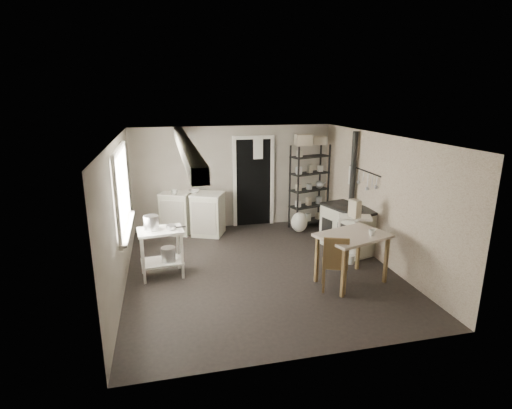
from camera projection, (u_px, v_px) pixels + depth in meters
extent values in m
plane|color=black|center=(260.00, 269.00, 7.00)|extent=(5.00, 5.00, 0.00)
plane|color=silver|center=(260.00, 137.00, 6.39)|extent=(5.00, 5.00, 0.00)
cube|color=#9E9587|center=(234.00, 177.00, 9.04)|extent=(4.50, 0.02, 2.30)
cube|color=#9E9587|center=(314.00, 267.00, 4.35)|extent=(4.50, 0.02, 2.30)
cube|color=#9E9587|center=(120.00, 215.00, 6.20)|extent=(0.02, 5.00, 2.30)
cube|color=#9E9587|center=(381.00, 199.00, 7.19)|extent=(0.02, 5.00, 2.30)
cylinder|color=silver|center=(151.00, 223.00, 6.49)|extent=(0.25, 0.25, 0.26)
cylinder|color=silver|center=(171.00, 228.00, 6.55)|extent=(0.20, 0.20, 0.09)
cylinder|color=silver|center=(168.00, 255.00, 6.64)|extent=(0.30, 0.30, 0.26)
imported|color=silver|center=(194.00, 191.00, 8.58)|extent=(0.39, 0.39, 0.07)
imported|color=silver|center=(174.00, 192.00, 8.42)|extent=(0.15, 0.15, 0.10)
imported|color=silver|center=(298.00, 169.00, 8.87)|extent=(0.10, 0.10, 0.20)
cube|color=beige|center=(303.00, 140.00, 8.68)|extent=(0.37, 0.33, 0.24)
cube|color=beige|center=(320.00, 140.00, 8.86)|extent=(0.34, 0.32, 0.17)
cube|color=beige|center=(355.00, 210.00, 6.97)|extent=(0.17, 0.23, 0.31)
imported|color=silver|center=(372.00, 236.00, 6.26)|extent=(0.13, 0.13, 0.10)
ellipsoid|color=white|center=(299.00, 222.00, 8.85)|extent=(0.41, 0.36, 0.45)
cylinder|color=silver|center=(351.00, 260.00, 7.22)|extent=(0.16, 0.16, 0.16)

